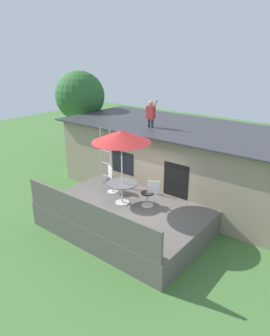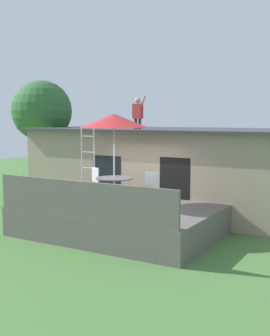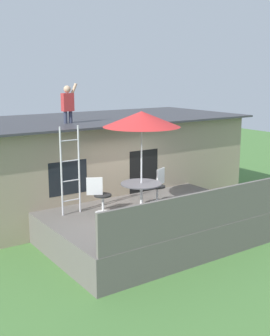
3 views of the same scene
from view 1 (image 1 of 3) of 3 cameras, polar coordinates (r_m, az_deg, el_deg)
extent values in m
plane|color=#477538|center=(10.80, -1.48, -10.77)|extent=(40.00, 40.00, 0.00)
cube|color=gray|center=(12.91, 8.75, 1.27)|extent=(10.00, 4.00, 2.80)
cube|color=#38383D|center=(12.51, 9.10, 7.45)|extent=(10.50, 4.50, 0.06)
cube|color=black|center=(12.14, -2.26, 1.02)|extent=(1.10, 0.03, 0.90)
cube|color=black|center=(11.01, 7.51, -4.10)|extent=(1.00, 0.03, 2.00)
cube|color=#605B56|center=(10.60, -1.50, -8.92)|extent=(5.33, 3.72, 0.80)
cube|color=#605B56|center=(9.05, -8.99, -8.57)|extent=(5.23, 0.08, 0.90)
cylinder|color=silver|center=(10.60, -2.36, -6.38)|extent=(0.48, 0.48, 0.03)
cylinder|color=silver|center=(10.44, -2.39, -4.65)|extent=(0.07, 0.07, 0.71)
cylinder|color=#4C4C51|center=(10.29, -2.42, -2.83)|extent=(1.04, 1.04, 0.03)
cylinder|color=silver|center=(10.11, -2.46, -0.39)|extent=(0.04, 0.04, 2.40)
cone|color=red|center=(9.76, -2.56, 5.92)|extent=(1.90, 1.90, 0.38)
cylinder|color=silver|center=(11.87, -6.26, 2.23)|extent=(0.04, 0.04, 2.20)
cylinder|color=silver|center=(11.56, -4.56, 1.77)|extent=(0.04, 0.04, 2.20)
cylinder|color=silver|center=(11.97, -5.30, -1.40)|extent=(0.48, 0.03, 0.03)
cylinder|color=silver|center=(11.80, -5.38, 0.85)|extent=(0.48, 0.03, 0.03)
cylinder|color=silver|center=(11.64, -5.46, 3.17)|extent=(0.48, 0.03, 0.03)
cylinder|color=silver|center=(11.50, -5.54, 5.54)|extent=(0.48, 0.03, 0.03)
cylinder|color=#33384C|center=(12.24, 2.59, 8.36)|extent=(0.10, 0.10, 0.34)
cylinder|color=#33384C|center=(12.15, 3.21, 8.25)|extent=(0.10, 0.10, 0.34)
cube|color=#B73333|center=(12.11, 2.93, 10.25)|extent=(0.32, 0.20, 0.50)
sphere|color=tan|center=(12.05, 2.96, 11.93)|extent=(0.20, 0.20, 0.20)
cylinder|color=tan|center=(11.96, 3.67, 11.56)|extent=(0.26, 0.08, 0.44)
cylinder|color=silver|center=(11.42, -4.15, -4.36)|extent=(0.40, 0.40, 0.02)
cylinder|color=silver|center=(11.33, -4.18, -3.35)|extent=(0.06, 0.06, 0.44)
cylinder|color=black|center=(11.24, -4.21, -2.28)|extent=(0.44, 0.44, 0.04)
cube|color=silver|center=(11.32, -4.58, -0.80)|extent=(0.37, 0.22, 0.44)
cylinder|color=silver|center=(10.43, 2.28, -6.89)|extent=(0.40, 0.40, 0.02)
cylinder|color=silver|center=(10.33, 2.30, -5.81)|extent=(0.06, 0.06, 0.44)
cylinder|color=black|center=(10.23, 2.31, -4.66)|extent=(0.44, 0.44, 0.04)
cube|color=silver|center=(10.09, 3.45, -3.53)|extent=(0.38, 0.21, 0.44)
cylinder|color=brown|center=(16.80, -9.70, 6.17)|extent=(0.24, 0.24, 3.02)
sphere|color=#2D662D|center=(16.42, -10.13, 12.97)|extent=(2.51, 2.51, 2.51)
camera|label=2|loc=(3.98, -136.73, -54.06)|focal=46.74mm
camera|label=3|loc=(12.47, -58.22, 4.45)|focal=46.53mm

